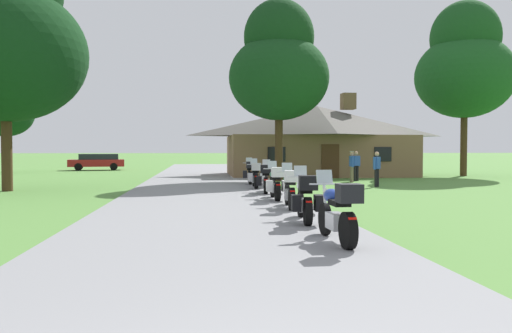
{
  "coord_description": "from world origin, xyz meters",
  "views": [
    {
      "loc": [
        -0.32,
        -2.26,
        1.76
      ],
      "look_at": [
        2.04,
        18.68,
        1.06
      ],
      "focal_mm": 35.56,
      "sensor_mm": 36.0,
      "label": 1
    }
  ],
  "objects_px": {
    "motorcycle_blue_nearest_to_camera": "(338,212)",
    "motorcycle_orange_farthest_in_row": "(250,173)",
    "bystander_blue_shirt_near_lodge": "(356,164)",
    "tree_by_lodge_front": "(279,66)",
    "motorcycle_white_second_in_row": "(305,199)",
    "motorcycle_green_fourth_in_row": "(276,184)",
    "tree_left_far": "(5,106)",
    "parked_red_suv_far_left": "(97,161)",
    "bystander_blue_shirt_by_tree": "(377,167)",
    "motorcycle_blue_sixth_in_row": "(255,176)",
    "bystander_blue_shirt_beside_signpost": "(352,165)",
    "motorcycle_red_fifth_in_row": "(266,179)",
    "tree_right_of_lodge": "(465,65)",
    "motorcycle_green_third_in_row": "(290,189)",
    "tree_left_near": "(5,34)"
  },
  "relations": [
    {
      "from": "motorcycle_blue_nearest_to_camera",
      "to": "motorcycle_orange_farthest_in_row",
      "type": "relative_size",
      "value": 1.0
    },
    {
      "from": "bystander_blue_shirt_near_lodge",
      "to": "tree_by_lodge_front",
      "type": "bearing_deg",
      "value": -26.01
    },
    {
      "from": "motorcycle_white_second_in_row",
      "to": "motorcycle_green_fourth_in_row",
      "type": "bearing_deg",
      "value": 93.61
    },
    {
      "from": "motorcycle_orange_farthest_in_row",
      "to": "bystander_blue_shirt_near_lodge",
      "type": "distance_m",
      "value": 6.79
    },
    {
      "from": "tree_left_far",
      "to": "parked_red_suv_far_left",
      "type": "height_order",
      "value": "tree_left_far"
    },
    {
      "from": "bystander_blue_shirt_by_tree",
      "to": "tree_left_far",
      "type": "xyz_separation_m",
      "value": [
        -23.16,
        17.92,
        4.17
      ]
    },
    {
      "from": "motorcycle_blue_sixth_in_row",
      "to": "tree_by_lodge_front",
      "type": "relative_size",
      "value": 0.21
    },
    {
      "from": "bystander_blue_shirt_beside_signpost",
      "to": "tree_left_far",
      "type": "height_order",
      "value": "tree_left_far"
    },
    {
      "from": "motorcycle_red_fifth_in_row",
      "to": "tree_right_of_lodge",
      "type": "height_order",
      "value": "tree_right_of_lodge"
    },
    {
      "from": "motorcycle_blue_nearest_to_camera",
      "to": "tree_left_far",
      "type": "height_order",
      "value": "tree_left_far"
    },
    {
      "from": "tree_by_lodge_front",
      "to": "parked_red_suv_far_left",
      "type": "bearing_deg",
      "value": 128.23
    },
    {
      "from": "motorcycle_green_third_in_row",
      "to": "tree_by_lodge_front",
      "type": "distance_m",
      "value": 14.87
    },
    {
      "from": "motorcycle_blue_nearest_to_camera",
      "to": "tree_by_lodge_front",
      "type": "bearing_deg",
      "value": 82.63
    },
    {
      "from": "motorcycle_white_second_in_row",
      "to": "tree_left_far",
      "type": "relative_size",
      "value": 0.26
    },
    {
      "from": "bystander_blue_shirt_by_tree",
      "to": "tree_left_near",
      "type": "bearing_deg",
      "value": -43.16
    },
    {
      "from": "motorcycle_blue_nearest_to_camera",
      "to": "tree_right_of_lodge",
      "type": "bearing_deg",
      "value": 55.34
    },
    {
      "from": "bystander_blue_shirt_near_lodge",
      "to": "bystander_blue_shirt_beside_signpost",
      "type": "height_order",
      "value": "bystander_blue_shirt_beside_signpost"
    },
    {
      "from": "motorcycle_green_fourth_in_row",
      "to": "tree_right_of_lodge",
      "type": "bearing_deg",
      "value": 46.79
    },
    {
      "from": "motorcycle_green_third_in_row",
      "to": "bystander_blue_shirt_by_tree",
      "type": "relative_size",
      "value": 1.25
    },
    {
      "from": "motorcycle_white_second_in_row",
      "to": "bystander_blue_shirt_beside_signpost",
      "type": "xyz_separation_m",
      "value": [
        5.73,
        14.96,
        0.34
      ]
    },
    {
      "from": "motorcycle_blue_sixth_in_row",
      "to": "motorcycle_orange_farthest_in_row",
      "type": "distance_m",
      "value": 2.79
    },
    {
      "from": "tree_by_lodge_front",
      "to": "parked_red_suv_far_left",
      "type": "height_order",
      "value": "tree_by_lodge_front"
    },
    {
      "from": "motorcycle_blue_sixth_in_row",
      "to": "motorcycle_white_second_in_row",
      "type": "bearing_deg",
      "value": -87.97
    },
    {
      "from": "bystander_blue_shirt_near_lodge",
      "to": "tree_right_of_lodge",
      "type": "xyz_separation_m",
      "value": [
        8.85,
        4.51,
        6.48
      ]
    },
    {
      "from": "motorcycle_blue_sixth_in_row",
      "to": "motorcycle_red_fifth_in_row",
      "type": "bearing_deg",
      "value": -84.83
    },
    {
      "from": "motorcycle_green_third_in_row",
      "to": "bystander_blue_shirt_beside_signpost",
      "type": "height_order",
      "value": "bystander_blue_shirt_beside_signpost"
    },
    {
      "from": "tree_right_of_lodge",
      "to": "parked_red_suv_far_left",
      "type": "bearing_deg",
      "value": 154.42
    },
    {
      "from": "bystander_blue_shirt_beside_signpost",
      "to": "tree_right_of_lodge",
      "type": "height_order",
      "value": "tree_right_of_lodge"
    },
    {
      "from": "motorcycle_blue_nearest_to_camera",
      "to": "motorcycle_red_fifth_in_row",
      "type": "bearing_deg",
      "value": 87.83
    },
    {
      "from": "bystander_blue_shirt_by_tree",
      "to": "motorcycle_red_fifth_in_row",
      "type": "bearing_deg",
      "value": -14.89
    },
    {
      "from": "bystander_blue_shirt_beside_signpost",
      "to": "tree_left_near",
      "type": "relative_size",
      "value": 0.15
    },
    {
      "from": "bystander_blue_shirt_by_tree",
      "to": "tree_right_of_lodge",
      "type": "bearing_deg",
      "value": 179.14
    },
    {
      "from": "bystander_blue_shirt_near_lodge",
      "to": "tree_left_near",
      "type": "distance_m",
      "value": 18.55
    },
    {
      "from": "motorcycle_blue_nearest_to_camera",
      "to": "tree_by_lodge_front",
      "type": "xyz_separation_m",
      "value": [
        1.94,
        19.13,
        5.82
      ]
    },
    {
      "from": "motorcycle_red_fifth_in_row",
      "to": "tree_left_far",
      "type": "relative_size",
      "value": 0.26
    },
    {
      "from": "bystander_blue_shirt_near_lodge",
      "to": "parked_red_suv_far_left",
      "type": "relative_size",
      "value": 0.34
    },
    {
      "from": "bystander_blue_shirt_beside_signpost",
      "to": "bystander_blue_shirt_by_tree",
      "type": "height_order",
      "value": "bystander_blue_shirt_beside_signpost"
    },
    {
      "from": "motorcycle_blue_nearest_to_camera",
      "to": "motorcycle_orange_farthest_in_row",
      "type": "height_order",
      "value": "same"
    },
    {
      "from": "motorcycle_green_third_in_row",
      "to": "bystander_blue_shirt_by_tree",
      "type": "distance_m",
      "value": 10.31
    },
    {
      "from": "motorcycle_blue_nearest_to_camera",
      "to": "motorcycle_green_third_in_row",
      "type": "distance_m",
      "value": 5.58
    },
    {
      "from": "tree_left_near",
      "to": "tree_right_of_lodge",
      "type": "xyz_separation_m",
      "value": [
        25.74,
        9.67,
        0.8
      ]
    },
    {
      "from": "motorcycle_green_fourth_in_row",
      "to": "tree_left_near",
      "type": "bearing_deg",
      "value": 154.23
    },
    {
      "from": "bystander_blue_shirt_near_lodge",
      "to": "motorcycle_orange_farthest_in_row",
      "type": "bearing_deg",
      "value": 1.74
    },
    {
      "from": "motorcycle_green_third_in_row",
      "to": "bystander_blue_shirt_near_lodge",
      "type": "bearing_deg",
      "value": 69.76
    },
    {
      "from": "bystander_blue_shirt_beside_signpost",
      "to": "bystander_blue_shirt_by_tree",
      "type": "relative_size",
      "value": 1.01
    },
    {
      "from": "tree_by_lodge_front",
      "to": "bystander_blue_shirt_near_lodge",
      "type": "bearing_deg",
      "value": -5.44
    },
    {
      "from": "motorcycle_white_second_in_row",
      "to": "parked_red_suv_far_left",
      "type": "height_order",
      "value": "parked_red_suv_far_left"
    },
    {
      "from": "tree_right_of_lodge",
      "to": "bystander_blue_shirt_near_lodge",
      "type": "bearing_deg",
      "value": -152.98
    },
    {
      "from": "motorcycle_red_fifth_in_row",
      "to": "bystander_blue_shirt_near_lodge",
      "type": "relative_size",
      "value": 1.25
    },
    {
      "from": "motorcycle_red_fifth_in_row",
      "to": "tree_by_lodge_front",
      "type": "relative_size",
      "value": 0.21
    }
  ]
}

